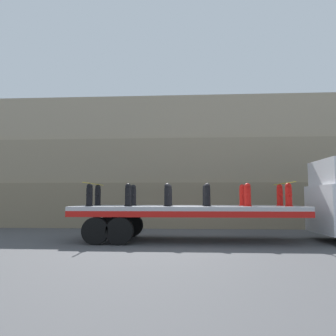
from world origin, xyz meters
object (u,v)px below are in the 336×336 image
at_px(fire_hydrant_black_near_3, 207,195).
at_px(fire_hydrant_red_near_4, 248,195).
at_px(fire_hydrant_black_near_0, 89,195).
at_px(fire_hydrant_black_near_2, 167,195).
at_px(fire_hydrant_red_far_4, 242,195).
at_px(fire_hydrant_red_near_5, 289,195).
at_px(fire_hydrant_black_far_3, 206,195).
at_px(fire_hydrant_black_far_2, 169,195).
at_px(flatbed_trailer, 170,213).
at_px(fire_hydrant_black_near_1, 128,195).
at_px(fire_hydrant_black_far_1, 133,195).
at_px(fire_hydrant_black_far_0, 98,195).
at_px(fire_hydrant_red_far_5, 280,195).

relative_size(fire_hydrant_black_near_3, fire_hydrant_red_near_4, 1.00).
distance_m(fire_hydrant_black_near_0, fire_hydrant_red_near_4, 5.53).
bearing_deg(fire_hydrant_black_near_2, fire_hydrant_red_far_4, 21.29).
relative_size(fire_hydrant_black_near_2, fire_hydrant_red_near_5, 1.00).
bearing_deg(fire_hydrant_black_far_3, fire_hydrant_black_far_2, 180.00).
bearing_deg(flatbed_trailer, fire_hydrant_black_near_1, -159.58).
bearing_deg(fire_hydrant_red_near_4, fire_hydrant_black_near_2, 180.00).
distance_m(fire_hydrant_black_near_0, fire_hydrant_black_far_1, 1.75).
bearing_deg(fire_hydrant_black_far_0, fire_hydrant_black_near_2, -21.29).
height_order(fire_hydrant_black_near_3, fire_hydrant_red_far_4, same).
distance_m(fire_hydrant_red_near_4, fire_hydrant_red_near_5, 1.38).
bearing_deg(fire_hydrant_black_near_3, fire_hydrant_black_near_1, 180.00).
bearing_deg(fire_hydrant_black_near_3, flatbed_trailer, 157.77).
xyz_separation_m(fire_hydrant_black_near_0, fire_hydrant_red_far_5, (6.92, 1.08, 0.00)).
relative_size(fire_hydrant_red_near_5, fire_hydrant_red_far_5, 1.00).
relative_size(fire_hydrant_black_near_2, fire_hydrant_black_near_3, 1.00).
bearing_deg(fire_hydrant_black_near_2, fire_hydrant_red_near_4, 0.00).
bearing_deg(fire_hydrant_black_near_3, fire_hydrant_black_far_3, 90.00).
bearing_deg(fire_hydrant_red_near_5, fire_hydrant_black_near_2, 180.00).
distance_m(fire_hydrant_black_far_1, fire_hydrant_black_near_3, 2.97).
xyz_separation_m(flatbed_trailer, fire_hydrant_black_near_3, (1.32, -0.54, 0.64)).
relative_size(fire_hydrant_black_near_1, fire_hydrant_red_far_5, 1.00).
xyz_separation_m(fire_hydrant_black_far_0, fire_hydrant_black_near_1, (1.38, -1.08, 0.00)).
height_order(fire_hydrant_black_far_0, fire_hydrant_black_near_3, same).
xyz_separation_m(fire_hydrant_red_near_4, fire_hydrant_red_far_5, (1.38, 1.08, 0.00)).
relative_size(fire_hydrant_black_near_0, fire_hydrant_black_far_1, 1.00).
relative_size(fire_hydrant_black_far_1, fire_hydrant_red_far_5, 1.00).
distance_m(fire_hydrant_black_near_3, fire_hydrant_red_far_5, 2.97).
distance_m(fire_hydrant_black_near_2, fire_hydrant_red_near_5, 4.15).
height_order(flatbed_trailer, fire_hydrant_red_near_4, fire_hydrant_red_near_4).
bearing_deg(fire_hydrant_red_far_5, fire_hydrant_black_near_1, -168.98).
bearing_deg(fire_hydrant_red_far_4, fire_hydrant_black_near_1, -165.44).
bearing_deg(fire_hydrant_black_near_1, fire_hydrant_black_far_3, 21.29).
distance_m(fire_hydrant_black_near_0, fire_hydrant_red_far_4, 5.64).
distance_m(fire_hydrant_black_near_1, fire_hydrant_black_near_3, 2.77).
relative_size(fire_hydrant_black_near_1, fire_hydrant_black_near_2, 1.00).
bearing_deg(flatbed_trailer, fire_hydrant_red_far_4, 11.28).
height_order(fire_hydrant_black_near_0, fire_hydrant_black_near_1, same).
xyz_separation_m(flatbed_trailer, fire_hydrant_red_far_4, (2.70, 0.54, 0.64)).
distance_m(fire_hydrant_black_near_2, fire_hydrant_red_far_4, 2.97).
bearing_deg(fire_hydrant_red_near_5, fire_hydrant_black_far_0, 171.14).
relative_size(flatbed_trailer, fire_hydrant_black_far_3, 10.14).
bearing_deg(fire_hydrant_black_far_3, fire_hydrant_red_far_5, 0.00).
height_order(fire_hydrant_black_near_1, fire_hydrant_red_far_4, same).
relative_size(fire_hydrant_black_far_1, fire_hydrant_red_near_5, 1.00).
relative_size(fire_hydrant_red_far_4, fire_hydrant_red_far_5, 1.00).
height_order(fire_hydrant_black_near_0, fire_hydrant_red_near_5, same).
xyz_separation_m(fire_hydrant_black_far_2, fire_hydrant_black_far_3, (1.38, 0.00, 0.00)).
distance_m(fire_hydrant_black_far_2, fire_hydrant_black_far_3, 1.38).
bearing_deg(fire_hydrant_black_near_0, fire_hydrant_red_near_4, 0.00).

